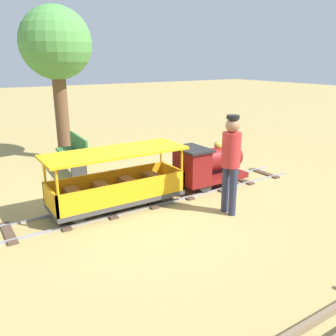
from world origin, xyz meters
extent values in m
plane|color=#A38C51|center=(0.00, 0.00, 0.00)|extent=(60.00, 60.00, 0.00)
cube|color=gray|center=(-0.27, 0.15, 0.02)|extent=(0.03, 6.05, 0.04)
cube|color=gray|center=(0.27, 0.15, 0.02)|extent=(0.03, 6.05, 0.04)
cube|color=#4C3828|center=(0.00, -2.49, 0.01)|extent=(0.79, 0.14, 0.03)
cube|color=#4C3828|center=(0.00, -1.74, 0.01)|extent=(0.79, 0.14, 0.03)
cube|color=#4C3828|center=(0.00, -0.98, 0.01)|extent=(0.79, 0.14, 0.03)
cube|color=#4C3828|center=(0.00, -0.22, 0.01)|extent=(0.79, 0.14, 0.03)
cube|color=#4C3828|center=(0.00, 0.53, 0.01)|extent=(0.79, 0.14, 0.03)
cube|color=#4C3828|center=(0.00, 1.29, 0.01)|extent=(0.79, 0.14, 0.03)
cube|color=#4C3828|center=(0.00, 2.05, 0.01)|extent=(0.79, 0.14, 0.03)
cube|color=#4C3828|center=(0.00, 2.80, 0.01)|extent=(0.79, 0.14, 0.03)
cube|color=maroon|center=(0.00, 1.28, 0.21)|extent=(0.67, 1.40, 0.10)
cylinder|color=maroon|center=(0.00, 1.48, 0.56)|extent=(0.44, 0.85, 0.44)
cylinder|color=#B7932D|center=(0.00, 1.90, 0.56)|extent=(0.37, 0.02, 0.37)
cylinder|color=maroon|center=(0.00, 1.78, 0.93)|extent=(0.12, 0.12, 0.31)
sphere|color=#B7932D|center=(0.00, 1.43, 0.83)|extent=(0.16, 0.16, 0.16)
cube|color=maroon|center=(0.00, 0.80, 0.54)|extent=(0.67, 0.45, 0.55)
cube|color=black|center=(0.00, 0.80, 0.83)|extent=(0.75, 0.53, 0.04)
sphere|color=#F2EAB2|center=(0.00, 1.93, 0.82)|extent=(0.10, 0.10, 0.10)
cylinder|color=#2D2D2D|center=(-0.27, 1.63, 0.20)|extent=(0.05, 0.32, 0.32)
cylinder|color=#2D2D2D|center=(0.27, 1.63, 0.20)|extent=(0.05, 0.32, 0.32)
cylinder|color=#2D2D2D|center=(-0.27, 0.93, 0.20)|extent=(0.05, 0.32, 0.32)
cylinder|color=#2D2D2D|center=(0.27, 0.93, 0.20)|extent=(0.05, 0.32, 0.32)
cube|color=#3F3F3F|center=(0.00, -0.75, 0.18)|extent=(0.75, 2.25, 0.08)
cube|color=orange|center=(-0.35, -0.75, 0.40)|extent=(0.04, 2.25, 0.35)
cube|color=orange|center=(0.35, -0.75, 0.40)|extent=(0.04, 2.25, 0.35)
cube|color=orange|center=(0.00, 0.36, 0.40)|extent=(0.75, 0.04, 0.35)
cube|color=orange|center=(0.00, -1.85, 0.40)|extent=(0.75, 0.04, 0.35)
cylinder|color=orange|center=(-0.34, 0.33, 0.59)|extent=(0.04, 0.04, 0.75)
cylinder|color=orange|center=(0.34, 0.33, 0.59)|extent=(0.04, 0.04, 0.75)
cylinder|color=orange|center=(-0.34, -1.82, 0.59)|extent=(0.04, 0.04, 0.75)
cylinder|color=orange|center=(0.34, -1.82, 0.59)|extent=(0.04, 0.04, 0.75)
cube|color=orange|center=(0.00, -0.75, 0.99)|extent=(0.85, 2.35, 0.04)
cube|color=olive|center=(0.00, -1.48, 0.34)|extent=(0.59, 0.20, 0.24)
cube|color=olive|center=(0.00, -0.99, 0.34)|extent=(0.59, 0.20, 0.24)
cube|color=olive|center=(0.00, -0.50, 0.34)|extent=(0.59, 0.20, 0.24)
cube|color=olive|center=(0.00, -0.01, 0.34)|extent=(0.59, 0.20, 0.24)
cylinder|color=#262626|center=(-0.27, 0.04, 0.16)|extent=(0.04, 0.24, 0.24)
cylinder|color=#262626|center=(0.27, 0.04, 0.16)|extent=(0.04, 0.24, 0.24)
cylinder|color=#262626|center=(-0.27, -1.53, 0.16)|extent=(0.04, 0.24, 0.24)
cylinder|color=#262626|center=(0.27, -1.53, 0.16)|extent=(0.04, 0.24, 0.24)
cylinder|color=#282D47|center=(1.07, 0.70, 0.40)|extent=(0.12, 0.12, 0.80)
cylinder|color=#282D47|center=(1.25, 0.70, 0.40)|extent=(0.12, 0.12, 0.80)
cylinder|color=#B22828|center=(1.16, 0.70, 1.08)|extent=(0.30, 0.30, 0.55)
sphere|color=#936B4C|center=(1.16, 0.70, 1.46)|extent=(0.22, 0.22, 0.22)
cylinder|color=black|center=(1.16, 0.70, 1.59)|extent=(0.20, 0.20, 0.06)
cube|color=#2D6B33|center=(-2.41, -0.74, 0.42)|extent=(1.32, 0.48, 0.06)
cube|color=#2D6B33|center=(-2.40, -0.56, 0.62)|extent=(1.30, 0.12, 0.40)
cube|color=#333333|center=(-1.84, -0.78, 0.21)|extent=(0.10, 0.32, 0.42)
cube|color=#333333|center=(-2.98, -0.71, 0.21)|extent=(0.10, 0.32, 0.42)
cylinder|color=brown|center=(-3.66, -0.51, 1.11)|extent=(0.33, 0.33, 2.21)
sphere|color=#4C8E42|center=(-3.66, -0.51, 2.80)|extent=(1.69, 1.69, 1.69)
camera|label=1|loc=(5.20, -3.06, 2.43)|focal=38.18mm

